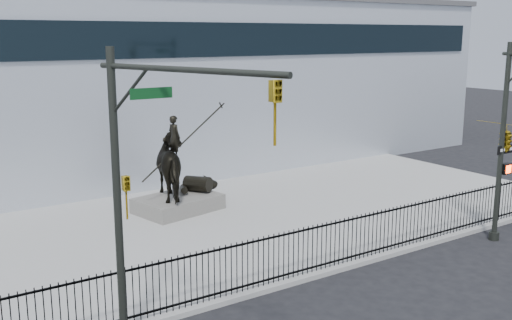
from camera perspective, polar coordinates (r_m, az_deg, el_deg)
ground at (r=18.16m, az=9.30°, el=-11.80°), size 120.00×120.00×0.00m
plaza at (r=23.35m, az=-2.58°, el=-6.01°), size 30.00×12.00×0.15m
building at (r=34.12m, az=-14.22°, el=6.90°), size 44.00×14.00×9.00m
picket_fence at (r=18.68m, az=6.74°, el=-8.05°), size 22.10×0.10×1.50m
statue_plinth at (r=24.75m, az=-7.42°, el=-4.15°), size 3.61×2.82×0.61m
equestrian_statue at (r=24.40m, az=-7.41°, el=-0.56°), size 4.08×2.94×3.52m
traffic_signal_left at (r=12.75m, az=-10.76°, el=-2.93°), size 1.52×4.84×7.00m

